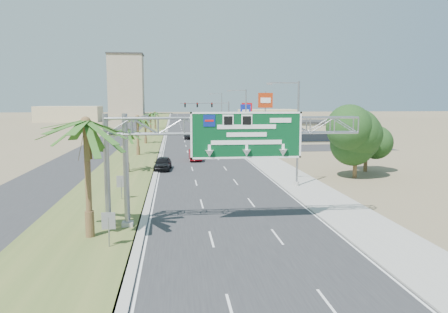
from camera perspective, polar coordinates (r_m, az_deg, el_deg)
name	(u,v)px	position (r m, az deg, el deg)	size (l,w,h in m)	color
ground	(270,287)	(20.25, 6.02, -16.63)	(600.00, 600.00, 0.00)	#8C7A59
road	(188,129)	(128.37, -4.71, 3.64)	(12.00, 300.00, 0.02)	#28282B
sidewalk_right	(217,128)	(128.93, -0.93, 3.69)	(4.00, 300.00, 0.10)	#9E9B93
median_grass	(154,129)	(128.44, -9.19, 3.59)	(7.00, 300.00, 0.12)	#495D29
opposing_road	(129,129)	(128.95, -12.30, 3.51)	(8.00, 300.00, 0.02)	#28282B
sign_gantry	(222,134)	(28.22, -0.31, 2.95)	(16.75, 1.24, 7.50)	gray
palm_near	(86,123)	(26.57, -17.61, 4.22)	(5.70, 5.70, 8.35)	brown
palm_row_b	(126,130)	(50.44, -12.68, 3.38)	(3.99, 3.99, 5.95)	brown
palm_row_c	(137,118)	(66.31, -11.25, 4.98)	(3.99, 3.99, 6.75)	brown
palm_row_d	(145,121)	(84.30, -10.24, 4.63)	(3.99, 3.99, 5.45)	brown
palm_row_e	(150,114)	(103.23, -9.59, 5.49)	(3.99, 3.99, 6.15)	brown
palm_row_f	(155,113)	(128.21, -9.00, 5.67)	(3.99, 3.99, 5.75)	brown
streetlight_near	(296,138)	(41.79, 9.34, 2.40)	(3.27, 0.44, 10.00)	gray
streetlight_mid	(245,122)	(71.06, 2.71, 4.48)	(3.27, 0.44, 10.00)	gray
streetlight_far	(221,115)	(106.72, -0.41, 5.44)	(3.27, 0.44, 10.00)	gray
signal_mast	(219,117)	(90.56, -0.66, 5.20)	(10.28, 0.71, 8.00)	gray
store_building	(306,132)	(88.23, 10.70, 3.16)	(18.00, 10.00, 4.00)	#CAB588
oak_near	(356,136)	(48.16, 16.88, 2.62)	(4.50, 4.50, 6.80)	brown
oak_far	(366,139)	(53.08, 18.12, 2.21)	(3.50, 3.50, 5.60)	brown
median_signback_a	(109,223)	(25.25, -14.85, -8.45)	(0.75, 0.08, 2.08)	gray
median_signback_b	(121,183)	(36.93, -13.27, -3.42)	(0.75, 0.08, 2.08)	gray
tower_distant	(126,85)	(269.65, -12.65, 9.12)	(20.00, 16.00, 35.00)	gray
building_distant_left	(69,114)	(182.75, -19.57, 5.27)	(24.00, 14.00, 6.00)	#CAB588
building_distant_right	(267,116)	(161.79, 5.65, 5.27)	(20.00, 12.00, 5.00)	#CAB588
car_left_lane	(163,163)	(52.27, -8.00, -0.91)	(1.86, 4.62, 1.57)	black
car_mid_lane	(195,155)	(60.13, -3.80, 0.20)	(1.63, 4.67, 1.54)	maroon
car_right_lane	(202,135)	(95.81, -2.88, 2.85)	(2.52, 5.46, 1.52)	gray
car_far	(189,136)	(93.82, -4.65, 2.71)	(1.95, 4.79, 1.39)	black
pole_sign_red_near	(265,104)	(71.69, 5.43, 6.83)	(2.42, 0.54, 9.65)	gray
pole_sign_blue	(245,114)	(84.29, 2.82, 5.59)	(2.02, 0.72, 7.68)	gray
pole_sign_red_far	(247,110)	(92.56, 3.01, 6.09)	(2.22, 0.55, 7.93)	gray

